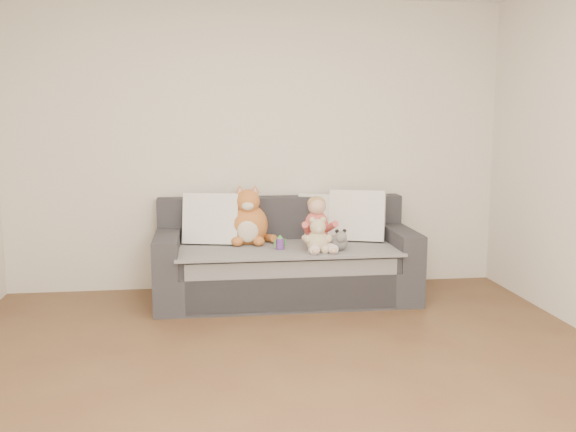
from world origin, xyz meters
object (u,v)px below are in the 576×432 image
Objects in this scene: toddler at (317,226)px; sippy_cup at (280,242)px; sofa at (285,263)px; teddy_bear at (318,238)px; plush_cat at (248,221)px.

toddler is 0.34m from sippy_cup.
sippy_cup is (-0.07, -0.21, 0.23)m from sofa.
toddler is at bearing -36.74° from sofa.
sippy_cup is (-0.29, 0.15, -0.05)m from teddy_bear.
plush_cat is 0.40m from sippy_cup.
teddy_bear is at bearing -35.68° from plush_cat.
teddy_bear is at bearing -100.67° from toddler.
sofa is 4.96× the size of toddler.
sippy_cup is (-0.32, -0.02, -0.12)m from toddler.
plush_cat reaches higher than toddler.
toddler is 3.65× the size of sippy_cup.
toddler reaches higher than sippy_cup.
sofa reaches higher than teddy_bear.
sippy_cup is at bearing -108.46° from sofa.
plush_cat is 4.40× the size of sippy_cup.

